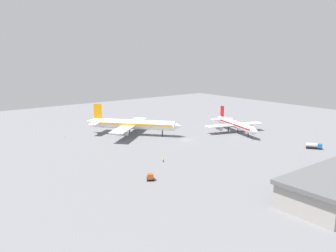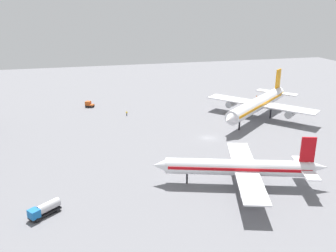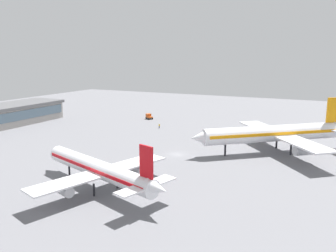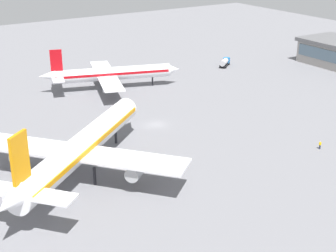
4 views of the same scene
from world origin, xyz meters
TOP-DOWN VIEW (x-y plane):
  - ground at (0.00, 0.00)m, footprint 288.00×288.00m
  - airplane_at_gate at (-14.13, 23.97)m, footprint 36.43×40.96m
  - airplane_taxiing at (29.90, -3.73)m, footprint 30.89×37.66m
  - baggage_tug at (-44.25, -33.47)m, footprint 3.51×3.75m
  - fuel_truck at (31.94, -45.28)m, footprint 5.33×6.16m
  - ground_crew_worker at (-29.29, -20.67)m, footprint 0.46×0.56m
  - safety_cone_near_gate at (51.76, 29.06)m, footprint 0.44×0.44m
  - safety_cone_mid_apron at (-43.18, 38.85)m, footprint 0.44×0.44m

SIDE VIEW (x-z plane):
  - ground at x=0.00m, z-range 0.00..0.00m
  - safety_cone_near_gate at x=51.76m, z-range 0.00..0.60m
  - safety_cone_mid_apron at x=-43.18m, z-range 0.00..0.60m
  - ground_crew_worker at x=-29.29m, z-range 0.01..1.68m
  - baggage_tug at x=-44.25m, z-range 0.01..2.31m
  - fuel_truck at x=31.94m, z-range 0.14..2.64m
  - airplane_taxiing at x=29.90m, z-range -1.61..10.16m
  - airplane_at_gate at x=-14.13m, z-range -2.05..13.00m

